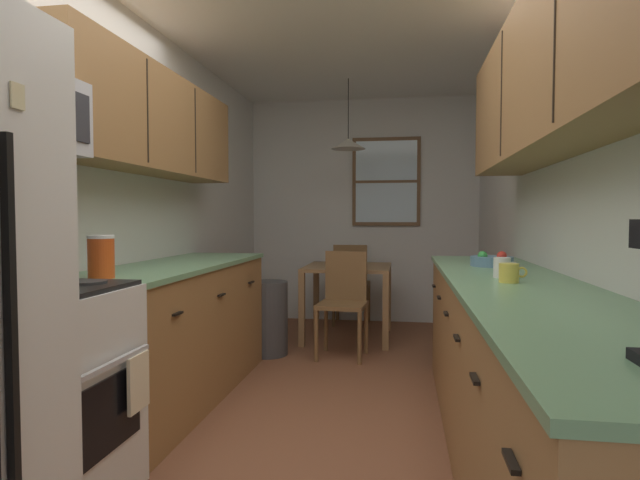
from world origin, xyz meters
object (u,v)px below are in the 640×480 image
(storage_canister, at_px, (101,257))
(table_serving_bowl, at_px, (352,262))
(dining_chair_near, at_px, (344,298))
(trash_bin, at_px, (268,318))
(stove_range, at_px, (37,397))
(microwave_over_range, at_px, (5,109))
(dining_chair_far, at_px, (351,280))
(dining_table, at_px, (348,277))
(mug_spare, at_px, (502,268))
(mug_by_coffeemaker, at_px, (509,273))
(fruit_bowl, at_px, (492,260))

(storage_canister, height_order, table_serving_bowl, storage_canister)
(dining_chair_near, distance_m, trash_bin, 0.69)
(table_serving_bowl, bearing_deg, dining_chair_near, -90.80)
(stove_range, xyz_separation_m, trash_bin, (0.29, 2.50, -0.15))
(stove_range, xyz_separation_m, table_serving_bowl, (0.96, 3.26, 0.28))
(microwave_over_range, bearing_deg, dining_chair_far, 75.46)
(dining_table, relative_size, dining_chair_near, 0.96)
(dining_chair_far, distance_m, mug_spare, 3.26)
(dining_chair_near, bearing_deg, microwave_over_range, -112.41)
(stove_range, xyz_separation_m, storage_canister, (-0.01, 0.48, 0.53))
(stove_range, bearing_deg, mug_by_coffeemaker, 17.68)
(dining_chair_near, xyz_separation_m, fruit_bowl, (1.05, -1.14, 0.44))
(mug_by_coffeemaker, xyz_separation_m, table_serving_bowl, (-0.98, 2.64, -0.19))
(trash_bin, bearing_deg, dining_chair_far, 66.43)
(microwave_over_range, bearing_deg, fruit_bowl, 34.35)
(storage_canister, relative_size, mug_by_coffeemaker, 1.68)
(fruit_bowl, bearing_deg, mug_by_coffeemaker, -93.83)
(dining_chair_far, distance_m, mug_by_coffeemaker, 3.44)
(microwave_over_range, height_order, table_serving_bowl, microwave_over_range)
(dining_chair_far, relative_size, storage_canister, 4.24)
(dining_chair_far, bearing_deg, stove_range, -102.95)
(microwave_over_range, xyz_separation_m, mug_by_coffeemaker, (2.06, 0.62, -0.69))
(dining_table, bearing_deg, fruit_bowl, -58.86)
(trash_bin, height_order, fruit_bowl, fruit_bowl)
(stove_range, distance_m, table_serving_bowl, 3.41)
(microwave_over_range, height_order, fruit_bowl, microwave_over_range)
(microwave_over_range, bearing_deg, dining_table, 72.20)
(stove_range, relative_size, microwave_over_range, 1.81)
(fruit_bowl, bearing_deg, trash_bin, 148.13)
(stove_range, distance_m, storage_canister, 0.72)
(dining_chair_far, height_order, table_serving_bowl, dining_chair_far)
(dining_table, relative_size, fruit_bowl, 3.38)
(dining_table, distance_m, trash_bin, 1.00)
(dining_chair_near, xyz_separation_m, mug_by_coffeemaker, (0.99, -1.97, 0.44))
(dining_table, distance_m, storage_canister, 2.93)
(stove_range, height_order, dining_table, stove_range)
(microwave_over_range, distance_m, dining_chair_near, 3.02)
(storage_canister, relative_size, table_serving_bowl, 1.30)
(stove_range, relative_size, fruit_bowl, 4.28)
(table_serving_bowl, bearing_deg, storage_canister, -109.17)
(dining_table, distance_m, table_serving_bowl, 0.15)
(dining_table, xyz_separation_m, dining_chair_near, (0.03, -0.64, -0.11))
(trash_bin, bearing_deg, mug_spare, -45.59)
(trash_bin, relative_size, fruit_bowl, 2.50)
(trash_bin, bearing_deg, stove_range, -96.71)
(dining_chair_far, relative_size, mug_by_coffeemaker, 7.13)
(storage_canister, bearing_deg, fruit_bowl, 25.78)
(mug_by_coffeemaker, height_order, table_serving_bowl, mug_by_coffeemaker)
(microwave_over_range, relative_size, fruit_bowl, 2.37)
(stove_range, bearing_deg, storage_canister, 90.67)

